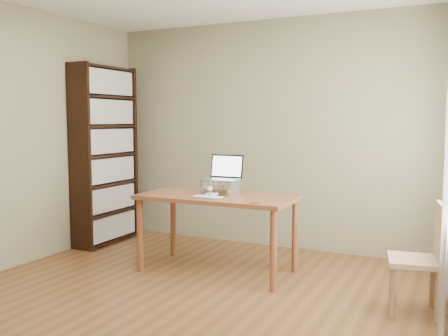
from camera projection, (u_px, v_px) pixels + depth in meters
room at (170, 142)px, 3.71m from camera, size 4.04×4.54×2.64m
bookshelf at (105, 155)px, 5.92m from camera, size 0.30×0.90×2.10m
desk at (217, 204)px, 4.77m from camera, size 1.49×0.76×0.75m
laptop_stand at (221, 185)px, 4.83m from camera, size 0.32×0.25×0.13m
laptop at (224, 174)px, 4.87m from camera, size 0.34×0.29×0.24m
keyboard at (208, 197)px, 4.56m from camera, size 0.30×0.14×0.02m
coaster at (255, 203)px, 4.30m from camera, size 0.09×0.09×0.01m
cat at (223, 187)px, 4.86m from camera, size 0.25×0.49×0.16m
chair at (424, 255)px, 3.73m from camera, size 0.44×0.44×0.85m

